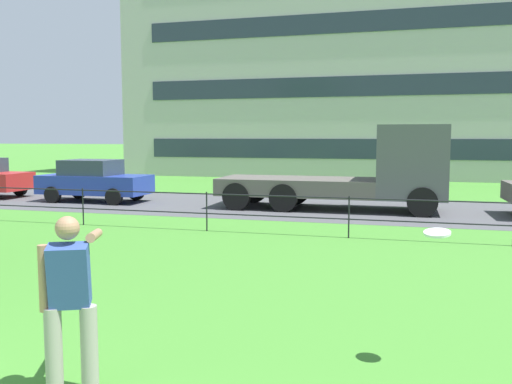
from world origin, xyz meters
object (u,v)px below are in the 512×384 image
(car_blue_left, at_px, (94,180))
(person_thrower, at_px, (70,298))
(frisbee, at_px, (437,233))
(flatbed_truck_center, at_px, (364,173))
(apartment_building_background, at_px, (349,38))

(car_blue_left, bearing_deg, person_thrower, -58.72)
(frisbee, height_order, flatbed_truck_center, flatbed_truck_center)
(flatbed_truck_center, xyz_separation_m, apartment_building_background, (-2.63, 18.56, 7.51))
(person_thrower, relative_size, car_blue_left, 0.42)
(person_thrower, distance_m, apartment_building_background, 33.18)
(frisbee, bearing_deg, flatbed_truck_center, 97.94)
(car_blue_left, height_order, flatbed_truck_center, flatbed_truck_center)
(person_thrower, relative_size, frisbee, 4.92)
(apartment_building_background, bearing_deg, car_blue_left, -110.82)
(person_thrower, bearing_deg, car_blue_left, 121.28)
(frisbee, bearing_deg, car_blue_left, 133.81)
(person_thrower, xyz_separation_m, car_blue_left, (-8.17, 13.45, -0.12))
(person_thrower, bearing_deg, apartment_building_background, 91.84)
(car_blue_left, bearing_deg, apartment_building_background, 69.18)
(apartment_building_background, bearing_deg, person_thrower, -88.16)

